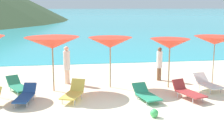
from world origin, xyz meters
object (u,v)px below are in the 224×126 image
object	(u,v)px
umbrella_2	(52,43)
lounge_chair_2	(146,94)
lounge_chair_6	(207,83)
beachgoer_3	(67,64)
umbrella_3	(110,43)
beachgoer_2	(159,63)
umbrella_5	(215,40)
lounge_chair_7	(74,92)
umbrella_4	(170,44)
lounge_chair_9	(188,91)
lounge_chair_0	(25,95)
lounge_chair_8	(18,86)
beach_ball	(154,113)

from	to	relation	value
umbrella_2	lounge_chair_2	xyz separation A→B (m)	(3.59, -1.84, -1.84)
lounge_chair_6	beachgoer_3	xyz separation A→B (m)	(-6.01, 2.05, 0.63)
umbrella_3	beachgoer_2	bearing A→B (deg)	19.79
umbrella_5	lounge_chair_7	size ratio (longest dim) A/B	1.50
lounge_chair_6	beachgoer_3	bearing A→B (deg)	148.91
umbrella_3	beachgoer_3	xyz separation A→B (m)	(-1.92, 0.95, -1.07)
lounge_chair_2	beachgoer_3	distance (m)	4.31
umbrella_3	umbrella_4	size ratio (longest dim) A/B	1.03
lounge_chair_9	beachgoer_2	xyz separation A→B (m)	(-0.22, 3.03, 0.58)
umbrella_4	lounge_chair_0	distance (m)	6.41
beachgoer_2	lounge_chair_6	bearing A→B (deg)	-170.83
lounge_chair_8	umbrella_5	bearing A→B (deg)	-28.53
umbrella_2	beach_ball	distance (m)	5.33
lounge_chair_9	beach_ball	distance (m)	2.55
umbrella_4	beachgoer_3	bearing A→B (deg)	163.27
umbrella_2	beach_ball	bearing A→B (deg)	-46.98
umbrella_3	lounge_chair_9	xyz separation A→B (m)	(2.77, -2.11, -1.72)
beach_ball	umbrella_4	bearing A→B (deg)	63.98
lounge_chair_0	beachgoer_3	xyz separation A→B (m)	(1.56, 2.58, 0.67)
umbrella_2	lounge_chair_0	xyz separation A→B (m)	(-0.99, -1.42, -1.81)
lounge_chair_0	lounge_chair_2	size ratio (longest dim) A/B	1.04
beachgoer_2	beach_ball	world-z (taller)	beachgoer_2
beachgoer_3	lounge_chair_9	bearing A→B (deg)	-147.54
lounge_chair_8	beachgoer_2	distance (m)	6.66
beach_ball	lounge_chair_9	bearing A→B (deg)	42.72
beachgoer_2	lounge_chair_9	bearing A→B (deg)	156.03
lounge_chair_2	beachgoer_3	world-z (taller)	beachgoer_3
umbrella_2	lounge_chair_2	bearing A→B (deg)	-27.18
umbrella_4	beach_ball	bearing A→B (deg)	-116.02
lounge_chair_7	lounge_chair_9	bearing A→B (deg)	15.67
lounge_chair_6	beach_ball	bearing A→B (deg)	-151.63
umbrella_5	lounge_chair_0	bearing A→B (deg)	-170.03
lounge_chair_2	lounge_chair_6	world-z (taller)	lounge_chair_6
umbrella_2	beachgoer_3	xyz separation A→B (m)	(0.57, 1.16, -1.14)
umbrella_4	lounge_chair_8	distance (m)	6.81
lounge_chair_9	beachgoer_3	distance (m)	5.64
beach_ball	lounge_chair_8	bearing A→B (deg)	142.69
lounge_chair_7	lounge_chair_8	xyz separation A→B (m)	(-2.33, 1.51, -0.07)
umbrella_2	lounge_chair_7	size ratio (longest dim) A/B	1.56
lounge_chair_8	lounge_chair_9	xyz separation A→B (m)	(6.77, -2.01, 0.05)
umbrella_2	beachgoer_2	xyz separation A→B (m)	(5.04, 1.13, -1.20)
lounge_chair_0	lounge_chair_8	bearing A→B (deg)	117.89
umbrella_3	beachgoer_3	bearing A→B (deg)	153.73
lounge_chair_0	beachgoer_2	size ratio (longest dim) A/B	1.00
lounge_chair_9	beachgoer_3	bearing A→B (deg)	128.58
umbrella_4	beachgoer_2	size ratio (longest dim) A/B	1.34
beachgoer_2	beach_ball	distance (m)	5.10
lounge_chair_7	lounge_chair_8	world-z (taller)	lounge_chair_7
lounge_chair_9	umbrella_2	bearing A→B (deg)	141.81
umbrella_5	lounge_chair_9	xyz separation A→B (m)	(-2.02, -1.93, -1.75)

